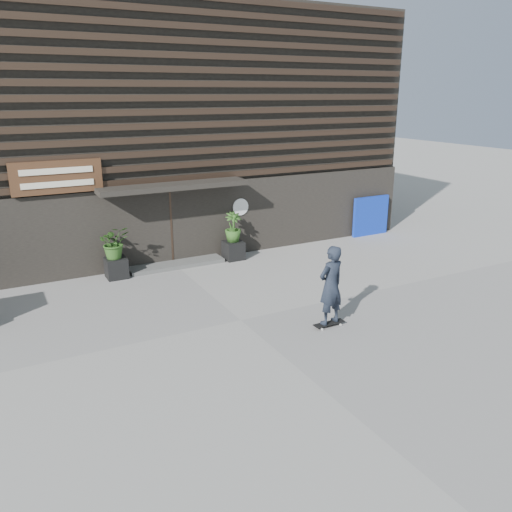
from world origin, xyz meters
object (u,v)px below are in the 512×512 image
blue_tarp (371,216)px  skateboarder (331,285)px  planter_pot_left (116,268)px  planter_pot_right (233,250)px

blue_tarp → skateboarder: skateboarder is taller
planter_pot_left → planter_pot_right: 3.80m
planter_pot_right → skateboarder: size_ratio=0.31×
planter_pot_left → planter_pot_right: bearing=0.0°
planter_pot_left → skateboarder: size_ratio=0.31×
planter_pot_left → skateboarder: bearing=-57.9°
blue_tarp → skateboarder: 8.57m
planter_pot_left → skateboarder: 6.74m
planter_pot_right → planter_pot_left: bearing=180.0°
planter_pot_right → blue_tarp: (5.91, 0.30, 0.44)m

